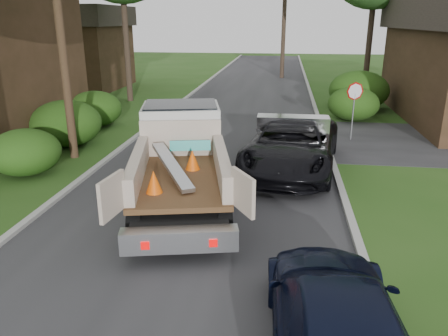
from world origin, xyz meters
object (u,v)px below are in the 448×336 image
at_px(stop_sign, 354,99).
at_px(utility_pole, 58,12).
at_px(navy_suv, 337,323).
at_px(flatbed_truck, 181,150).
at_px(black_pickup, 292,145).
at_px(house_left_far, 73,46).

bearing_deg(stop_sign, utility_pole, -159.38).
xyz_separation_m(stop_sign, utility_pole, (-10.68, -4.02, 3.40)).
bearing_deg(navy_suv, utility_pole, -50.05).
distance_m(flatbed_truck, navy_suv, 7.47).
bearing_deg(black_pickup, utility_pole, -173.81).
bearing_deg(house_left_far, utility_pole, -64.77).
height_order(stop_sign, flatbed_truck, stop_sign).
xyz_separation_m(stop_sign, black_pickup, (-2.59, -4.26, -0.91)).
bearing_deg(flatbed_truck, house_left_far, 110.44).
height_order(house_left_far, navy_suv, house_left_far).
bearing_deg(house_left_far, stop_sign, -34.81).
height_order(black_pickup, navy_suv, black_pickup).
height_order(stop_sign, navy_suv, stop_sign).
relative_size(flatbed_truck, navy_suv, 1.41).
distance_m(stop_sign, flatbed_truck, 9.11).
bearing_deg(navy_suv, black_pickup, -89.30).
bearing_deg(stop_sign, house_left_far, 145.19).
distance_m(stop_sign, utility_pole, 11.91).
height_order(utility_pole, flatbed_truck, utility_pole).
bearing_deg(house_left_far, black_pickup, -46.98).
relative_size(stop_sign, black_pickup, 0.40).
xyz_separation_m(utility_pole, house_left_far, (-8.02, 17.02, -2.12)).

